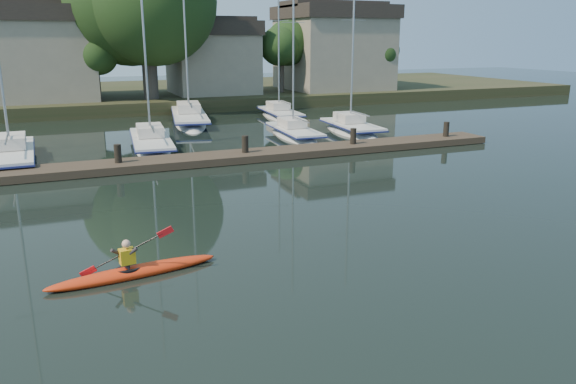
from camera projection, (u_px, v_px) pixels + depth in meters
name	position (u px, v px, depth m)	size (l,w,h in m)	color
ground	(309.00, 278.00, 13.97)	(160.00, 160.00, 0.00)	black
kayak	(133.00, 270.00, 14.07)	(4.36, 1.13, 1.38)	red
dock	(185.00, 161.00, 26.37)	(34.00, 2.00, 1.80)	#443627
sailboat_1	(12.00, 166.00, 27.08)	(2.35, 8.79, 14.31)	silver
sailboat_2	(152.00, 151.00, 30.63)	(2.84, 8.86, 14.42)	silver
sailboat_3	(294.00, 140.00, 33.94)	(2.32, 7.27, 11.56)	silver
sailboat_4	(351.00, 136.00, 35.46)	(2.60, 7.15, 11.93)	silver
sailboat_6	(190.00, 125.00, 39.81)	(4.18, 11.27, 17.55)	silver
sailboat_7	(280.00, 120.00, 42.18)	(2.54, 7.66, 12.15)	silver
shore	(135.00, 68.00, 49.56)	(90.00, 25.25, 12.75)	#242E17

